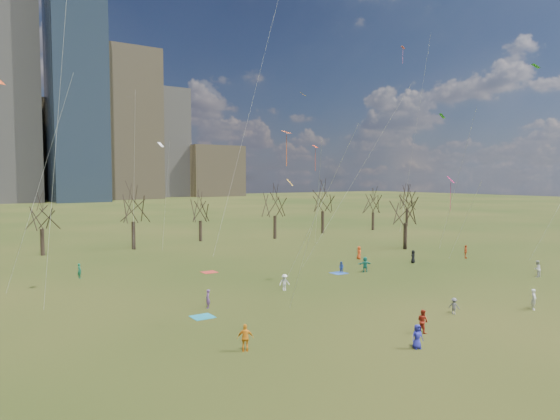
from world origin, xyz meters
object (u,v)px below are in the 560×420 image
person_4 (245,338)px  person_0 (417,337)px  blanket_navy (339,273)px  blanket_crimson (209,272)px  person_1 (534,299)px  blanket_teal (203,317)px  person_2 (423,321)px

person_4 → person_0: bearing=178.7°
blanket_navy → blanket_crimson: size_ratio=1.00×
person_4 → blanket_crimson: bearing=-81.1°
blanket_crimson → person_1: bearing=-62.9°
person_1 → person_4: size_ratio=0.99×
blanket_teal → person_1: person_1 is taller
person_4 → person_1: bearing=-160.8°
person_0 → person_4: (-8.98, 5.41, 0.09)m
blanket_teal → person_4: 8.34m
person_4 → blanket_navy: bearing=-113.2°
blanket_teal → blanket_navy: bearing=20.7°
blanket_teal → blanket_navy: 21.09m
blanket_navy → person_4: size_ratio=0.96×
blanket_navy → person_0: 24.16m
blanket_navy → person_0: (-11.76, -21.09, 0.74)m
blanket_crimson → person_4: (-9.16, -24.03, 0.82)m
blanket_crimson → person_2: (2.58, -27.52, 0.78)m
person_2 → blanket_navy: bearing=-22.6°
person_0 → person_1: size_ratio=0.91×
blanket_crimson → person_0: person_0 is taller
blanket_navy → person_2: size_ratio=1.01×
blanket_crimson → person_0: 29.45m
blanket_crimson → person_4: 25.73m
person_1 → person_4: bearing=132.6°
person_1 → blanket_crimson: bearing=80.2°
blanket_teal → blanket_crimson: 17.77m
person_1 → blanket_teal: bearing=114.0°
blanket_navy → person_4: person_4 is taller
blanket_navy → person_0: bearing=-119.2°
blanket_teal → person_1: 25.99m
person_2 → person_4: person_4 is taller
person_2 → person_4: size_ratio=0.95×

